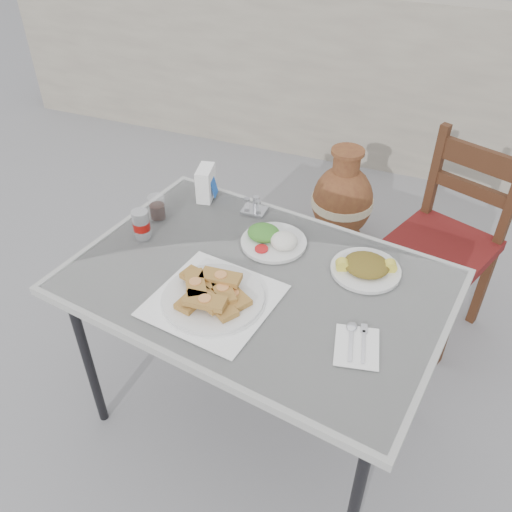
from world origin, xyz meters
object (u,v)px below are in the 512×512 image
at_px(terracotta_urn, 342,202).
at_px(pide_plate, 213,293).
at_px(chair, 446,240).
at_px(napkin_holder, 206,183).
at_px(cafe_table, 257,289).
at_px(cola_glass, 157,208).
at_px(salad_rice_plate, 273,239).
at_px(salad_chopped_plate, 366,267).
at_px(condiment_caddy, 254,207).
at_px(soda_can, 141,224).

bearing_deg(terracotta_urn, pide_plate, -93.41).
bearing_deg(chair, pide_plate, -102.15).
height_order(pide_plate, napkin_holder, napkin_holder).
bearing_deg(cafe_table, cola_glass, 158.76).
relative_size(salad_rice_plate, cola_glass, 2.58).
distance_m(napkin_holder, chair, 1.17).
distance_m(salad_chopped_plate, condiment_caddy, 0.55).
bearing_deg(salad_chopped_plate, condiment_caddy, 158.29).
relative_size(salad_rice_plate, terracotta_urn, 0.39).
distance_m(pide_plate, salad_chopped_plate, 0.56).
height_order(salad_rice_plate, condiment_caddy, condiment_caddy).
bearing_deg(soda_can, salad_chopped_plate, 7.81).
distance_m(cafe_table, salad_rice_plate, 0.22).
distance_m(salad_chopped_plate, terracotta_urn, 1.35).
xyz_separation_m(salad_chopped_plate, cola_glass, (-0.86, 0.02, 0.02)).
distance_m(soda_can, chair, 1.43).
bearing_deg(chair, cafe_table, -102.89).
bearing_deg(salad_rice_plate, terracotta_urn, 89.17).
distance_m(soda_can, condiment_caddy, 0.47).
distance_m(cafe_table, chair, 1.11).
xyz_separation_m(salad_rice_plate, condiment_caddy, (-0.15, 0.17, 0.00)).
relative_size(soda_can, chair, 0.12).
bearing_deg(soda_can, napkin_holder, 73.35).
xyz_separation_m(pide_plate, napkin_holder, (-0.30, 0.57, 0.04)).
xyz_separation_m(napkin_holder, terracotta_urn, (0.40, 0.96, -0.58)).
bearing_deg(cafe_table, terracotta_urn, 90.01).
bearing_deg(napkin_holder, salad_chopped_plate, -28.91).
bearing_deg(pide_plate, chair, 56.55).
distance_m(pide_plate, condiment_caddy, 0.55).
bearing_deg(salad_chopped_plate, terracotta_urn, 106.29).
bearing_deg(chair, condiment_caddy, -125.09).
bearing_deg(cola_glass, terracotta_urn, 66.32).
bearing_deg(pide_plate, napkin_holder, 117.98).
relative_size(salad_rice_plate, napkin_holder, 1.78).
height_order(salad_chopped_plate, terracotta_urn, salad_chopped_plate).
bearing_deg(cafe_table, salad_chopped_plate, 26.88).
relative_size(condiment_caddy, chair, 0.10).
relative_size(soda_can, cola_glass, 1.20).
distance_m(pide_plate, terracotta_urn, 1.63).
xyz_separation_m(soda_can, cola_glass, (-0.01, 0.14, -0.02)).
relative_size(cafe_table, salad_rice_plate, 5.68).
distance_m(cola_glass, chair, 1.36).
relative_size(pide_plate, terracotta_urn, 0.69).
bearing_deg(terracotta_urn, salad_rice_plate, -90.83).
distance_m(cafe_table, condiment_caddy, 0.42).
bearing_deg(cola_glass, pide_plate, -40.76).
bearing_deg(condiment_caddy, terracotta_urn, 80.51).
distance_m(condiment_caddy, terracotta_urn, 1.13).
relative_size(salad_chopped_plate, chair, 0.25).
bearing_deg(terracotta_urn, condiment_caddy, -99.49).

